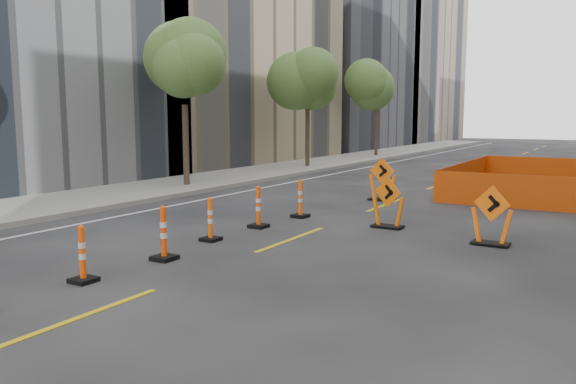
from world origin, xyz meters
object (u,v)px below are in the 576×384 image
Objects in this scene: chevron_sign_left at (382,179)px; chevron_sign_right at (492,215)px; channelizer_4 at (210,219)px; channelizer_6 at (300,199)px; channelizer_5 at (258,207)px; chevron_sign_center at (388,202)px; channelizer_3 at (164,233)px; channelizer_2 at (82,254)px.

chevron_sign_left is 6.82m from chevron_sign_right.
channelizer_4 is 0.69× the size of chevron_sign_left.
channelizer_4 is at bearing -94.23° from channelizer_6.
channelizer_5 is at bearing 87.28° from channelizer_4.
chevron_sign_left is 1.10× the size of chevron_sign_center.
channelizer_6 is at bearing -100.05° from chevron_sign_left.
channelizer_5 reaches higher than channelizer_4.
channelizer_3 reaches higher than channelizer_6.
channelizer_3 is 9.81m from chevron_sign_left.
chevron_sign_center is 0.99× the size of chevron_sign_right.
channelizer_2 is 0.76× the size of chevron_sign_center.
chevron_sign_left is at bearing 85.50° from channelizer_2.
chevron_sign_left is at bearing 129.82° from chevron_sign_center.
channelizer_5 is at bearing -132.64° from chevron_sign_center.
channelizer_5 reaches higher than channelizer_2.
chevron_sign_left is (0.78, 9.77, 0.18)m from channelizer_3.
channelizer_6 is at bearing -166.58° from chevron_sign_center.
chevron_sign_left reaches higher than channelizer_3.
chevron_sign_center is at bearing 30.66° from channelizer_5.
channelizer_2 is at bearing -94.34° from chevron_sign_center.
channelizer_2 is 7.76m from chevron_sign_center.
chevron_sign_center is at bearing 63.86° from channelizer_3.
chevron_sign_center is (2.65, 5.39, 0.11)m from channelizer_3.
channelizer_3 is at bearing 85.71° from channelizer_2.
chevron_sign_left reaches higher than channelizer_5.
channelizer_2 is 11.66m from chevron_sign_left.
chevron_sign_right is at bearing 50.14° from channelizer_2.
channelizer_6 reaches higher than channelizer_4.
chevron_sign_center is at bearing 68.96° from channelizer_2.
channelizer_3 is 0.83× the size of chevron_sign_center.
channelizer_2 is 0.69× the size of chevron_sign_left.
channelizer_5 is 0.82× the size of chevron_sign_center.
chevron_sign_center reaches higher than channelizer_5.
channelizer_5 is 1.01× the size of channelizer_6.
chevron_sign_left is 1.09× the size of chevron_sign_right.
channelizer_5 is at bearing 90.77° from channelizer_2.
channelizer_4 is 0.94× the size of channelizer_6.
channelizer_2 is at bearing -93.78° from chevron_sign_left.
channelizer_6 is 2.68m from chevron_sign_center.
channelizer_6 is at bearing 90.29° from channelizer_3.
channelizer_4 is 8.00m from chevron_sign_left.
channelizer_2 is 0.75× the size of chevron_sign_right.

